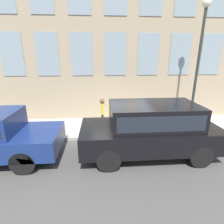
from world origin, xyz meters
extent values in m
plane|color=#514F4C|center=(0.00, 0.00, 0.00)|extent=(80.00, 80.00, 0.00)
cube|color=#B2ADA3|center=(1.29, 0.00, 0.07)|extent=(2.58, 60.00, 0.14)
cube|color=tan|center=(2.73, 0.00, 4.92)|extent=(0.30, 40.00, 9.84)
cube|color=#8C9EA8|center=(2.56, -5.26, 3.64)|extent=(0.03, 1.14, 2.14)
cube|color=#8C9EA8|center=(2.56, -3.51, 3.64)|extent=(0.03, 1.14, 2.14)
cube|color=#8C9EA8|center=(2.56, -1.75, 3.64)|extent=(0.03, 1.14, 2.14)
cube|color=#8C9EA8|center=(2.56, 0.00, 3.64)|extent=(0.03, 1.14, 2.14)
cube|color=#8C9EA8|center=(2.56, 1.75, 3.64)|extent=(0.03, 1.14, 2.14)
cube|color=#8C9EA8|center=(2.56, 3.51, 3.64)|extent=(0.03, 1.14, 2.14)
cube|color=#8C9EA8|center=(2.56, 5.26, 3.64)|extent=(0.03, 1.14, 2.14)
cylinder|color=red|center=(0.45, -0.13, 0.16)|extent=(0.33, 0.33, 0.04)
cylinder|color=red|center=(0.45, -0.13, 0.48)|extent=(0.25, 0.25, 0.69)
sphere|color=maroon|center=(0.45, -0.13, 0.83)|extent=(0.26, 0.26, 0.26)
cylinder|color=black|center=(0.45, -0.13, 0.91)|extent=(0.09, 0.09, 0.10)
cylinder|color=red|center=(0.45, -0.30, 0.57)|extent=(0.09, 0.10, 0.09)
cylinder|color=red|center=(0.45, 0.04, 0.57)|extent=(0.09, 0.10, 0.09)
cylinder|color=#232328|center=(0.96, 0.77, 0.50)|extent=(0.10, 0.10, 0.71)
cylinder|color=#232328|center=(1.10, 0.77, 0.50)|extent=(0.10, 0.10, 0.71)
cube|color=yellow|center=(1.03, 0.77, 1.12)|extent=(0.19, 0.13, 0.53)
cylinder|color=yellow|center=(0.89, 0.77, 1.13)|extent=(0.08, 0.08, 0.51)
cylinder|color=yellow|center=(1.17, 0.77, 1.13)|extent=(0.08, 0.08, 0.51)
sphere|color=brown|center=(1.03, 0.77, 1.50)|extent=(0.24, 0.24, 0.24)
cylinder|color=black|center=(-2.22, 0.65, 0.39)|extent=(0.24, 0.78, 0.78)
cylinder|color=black|center=(-0.40, 0.65, 0.39)|extent=(0.24, 0.78, 0.78)
cylinder|color=black|center=(-2.22, -2.41, 0.39)|extent=(0.24, 0.78, 0.78)
cylinder|color=black|center=(-0.40, -2.41, 0.39)|extent=(0.24, 0.78, 0.78)
cube|color=black|center=(-1.31, -0.88, 0.78)|extent=(2.06, 4.94, 0.77)
cube|color=black|center=(-1.31, -1.01, 1.56)|extent=(1.81, 3.06, 0.81)
cube|color=#1E232D|center=(-1.31, -1.01, 1.56)|extent=(1.82, 2.82, 0.52)
cylinder|color=black|center=(-2.15, 3.33, 0.39)|extent=(0.24, 0.79, 0.79)
cylinder|color=black|center=(-0.47, 3.33, 0.39)|extent=(0.24, 0.79, 0.79)
cylinder|color=#2D332D|center=(0.89, -3.64, 0.20)|extent=(0.26, 0.26, 0.12)
cylinder|color=#2D332D|center=(0.89, -3.64, 2.84)|extent=(0.12, 0.12, 5.41)
sphere|color=silver|center=(0.89, -3.64, 5.65)|extent=(0.36, 0.36, 0.36)
camera|label=1|loc=(-7.06, 0.91, 3.56)|focal=28.00mm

